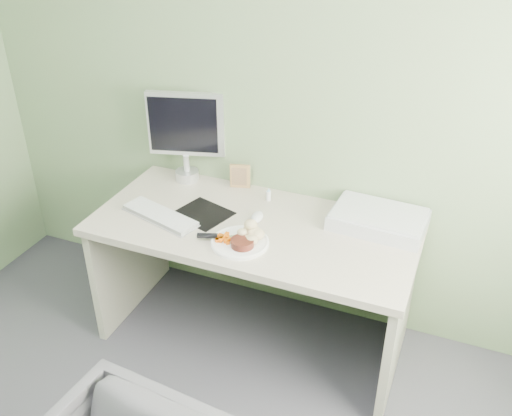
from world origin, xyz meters
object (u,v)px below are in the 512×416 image
at_px(desk, 254,254).
at_px(monitor, 186,132).
at_px(scanner, 378,220).
at_px(plate, 240,243).

bearing_deg(desk, monitor, 149.25).
bearing_deg(desk, scanner, 20.67).
xyz_separation_m(plate, monitor, (-0.53, 0.50, 0.28)).
xyz_separation_m(scanner, monitor, (-1.10, 0.10, 0.25)).
bearing_deg(desk, plate, -88.25).
bearing_deg(monitor, plate, -58.40).
height_order(desk, scanner, scanner).
relative_size(desk, scanner, 3.55).
bearing_deg(scanner, monitor, 178.20).
xyz_separation_m(desk, plate, (0.01, -0.18, 0.19)).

